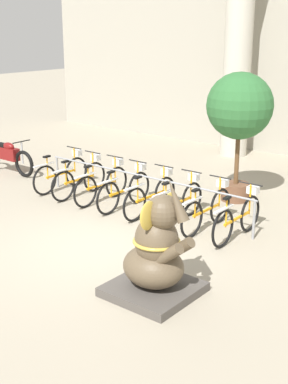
{
  "coord_description": "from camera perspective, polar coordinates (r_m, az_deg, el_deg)",
  "views": [
    {
      "loc": [
        6.14,
        -6.44,
        3.8
      ],
      "look_at": [
        0.55,
        0.48,
        1.0
      ],
      "focal_mm": 50.0,
      "sensor_mm": 36.0,
      "label": 1
    }
  ],
  "objects": [
    {
      "name": "ground_plane",
      "position": [
        9.67,
        -4.36,
        -5.7
      ],
      "size": [
        60.0,
        60.0,
        0.0
      ],
      "primitive_type": "plane",
      "color": "#9E937F"
    },
    {
      "name": "column_left",
      "position": [
        16.13,
        9.92,
        13.05
      ],
      "size": [
        1.01,
        1.01,
        5.16
      ],
      "color": "#BCB7A8",
      "rests_on": "ground_plane"
    },
    {
      "name": "bike_rack",
      "position": [
        11.27,
        -0.22,
        1.18
      ],
      "size": [
        5.38,
        0.05,
        0.77
      ],
      "color": "gray",
      "rests_on": "ground_plane"
    },
    {
      "name": "bicycle_0",
      "position": [
        12.86,
        -8.76,
        2.0
      ],
      "size": [
        0.48,
        1.71,
        0.97
      ],
      "color": "black",
      "rests_on": "ground_plane"
    },
    {
      "name": "bicycle_1",
      "position": [
        12.34,
        -6.83,
        1.41
      ],
      "size": [
        0.48,
        1.71,
        0.97
      ],
      "color": "black",
      "rests_on": "ground_plane"
    },
    {
      "name": "bicycle_2",
      "position": [
        11.88,
        -4.46,
        0.86
      ],
      "size": [
        0.48,
        1.71,
        0.97
      ],
      "color": "black",
      "rests_on": "ground_plane"
    },
    {
      "name": "bicycle_3",
      "position": [
        11.43,
        -2.04,
        0.22
      ],
      "size": [
        0.48,
        1.71,
        0.97
      ],
      "color": "black",
      "rests_on": "ground_plane"
    },
    {
      "name": "bicycle_4",
      "position": [
        11.04,
        0.77,
        -0.39
      ],
      "size": [
        0.48,
        1.71,
        0.97
      ],
      "color": "black",
      "rests_on": "ground_plane"
    },
    {
      "name": "bicycle_5",
      "position": [
        10.67,
        3.72,
        -1.07
      ],
      "size": [
        0.48,
        1.71,
        0.97
      ],
      "color": "black",
      "rests_on": "ground_plane"
    },
    {
      "name": "bicycle_6",
      "position": [
        10.31,
        6.78,
        -1.84
      ],
      "size": [
        0.48,
        1.71,
        0.97
      ],
      "color": "black",
      "rests_on": "ground_plane"
    },
    {
      "name": "bicycle_7",
      "position": [
        9.95,
        9.99,
        -2.7
      ],
      "size": [
        0.48,
        1.71,
        0.97
      ],
      "color": "black",
      "rests_on": "ground_plane"
    },
    {
      "name": "elephant_statue",
      "position": [
        7.73,
        1.3,
        -6.79
      ],
      "size": [
        1.21,
        1.21,
        1.84
      ],
      "color": "#4C4742",
      "rests_on": "ground_plane"
    },
    {
      "name": "motorcycle",
      "position": [
        14.65,
        -14.39,
        3.77
      ],
      "size": [
        2.1,
        0.55,
        0.95
      ],
      "color": "black",
      "rests_on": "ground_plane"
    },
    {
      "name": "potted_tree",
      "position": [
        11.79,
        10.16,
        8.56
      ],
      "size": [
        1.44,
        1.44,
        2.85
      ],
      "color": "brown",
      "rests_on": "ground_plane"
    }
  ]
}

